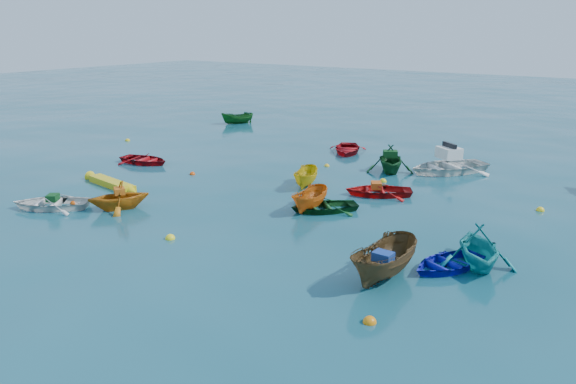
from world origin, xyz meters
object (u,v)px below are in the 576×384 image
Objects in this scene: dinghy_blue_se at (446,268)px; motorboat_white at (447,172)px; kayak_yellow at (112,187)px; dinghy_white_near at (52,208)px.

motorboat_white is at bearing 132.80° from dinghy_blue_se.
dinghy_blue_se is 0.67× the size of kayak_yellow.
dinghy_white_near is at bearing -162.45° from kayak_yellow.
dinghy_white_near is 20.23m from motorboat_white.
kayak_yellow is 17.81m from motorboat_white.
dinghy_white_near is 3.79m from kayak_yellow.
dinghy_blue_se is (16.60, 3.66, 0.00)m from dinghy_white_near.
motorboat_white reaches higher than kayak_yellow.
dinghy_white_near is at bearing -91.35° from motorboat_white.
kayak_yellow is at bearing -100.16° from motorboat_white.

